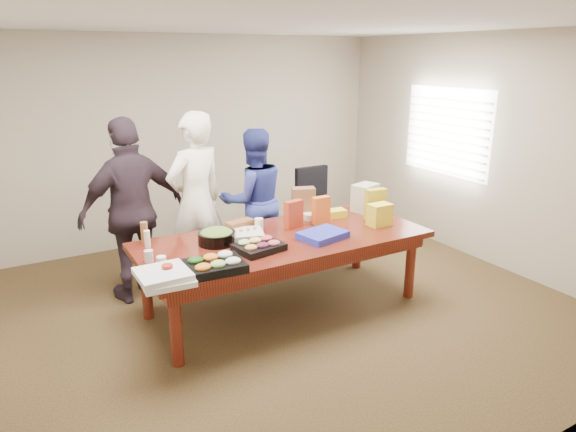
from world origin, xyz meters
TOP-DOWN VIEW (x-y plane):
  - floor at (0.00, 0.00)m, footprint 5.50×5.00m
  - ceiling at (0.00, 0.00)m, footprint 5.50×5.00m
  - wall_back at (0.00, 2.50)m, footprint 5.50×0.04m
  - wall_front at (0.00, -2.50)m, footprint 5.50×0.04m
  - wall_right at (2.75, 0.00)m, footprint 0.04×5.00m
  - window_panel at (2.72, 0.60)m, footprint 0.03×1.40m
  - window_blinds at (2.68, 0.60)m, footprint 0.04×1.36m
  - conference_table at (0.00, 0.00)m, footprint 2.80×1.20m
  - office_chair at (1.06, 0.97)m, footprint 0.55×0.55m
  - person_center at (-0.54, 0.93)m, footprint 0.80×0.64m
  - person_right at (0.20, 1.08)m, footprint 0.87×0.71m
  - person_left at (-1.20, 0.97)m, footprint 1.17×0.67m
  - veggie_tray at (-0.88, -0.41)m, footprint 0.50×0.40m
  - fruit_tray at (-0.37, -0.20)m, footprint 0.46×0.39m
  - sheet_cake at (-0.38, 0.16)m, footprint 0.49×0.42m
  - salad_bowl at (-0.63, 0.16)m, footprint 0.41×0.41m
  - chip_bag_blue at (0.31, -0.21)m, footprint 0.49×0.40m
  - chip_bag_red at (0.22, 0.19)m, footprint 0.21×0.11m
  - chip_bag_yellow at (1.12, -0.00)m, footprint 0.24×0.12m
  - chip_bag_orange at (0.55, 0.18)m, footprint 0.19×0.09m
  - mayo_jar at (-0.14, 0.26)m, footprint 0.11×0.11m
  - mustard_bottle at (0.34, 0.38)m, footprint 0.07×0.07m
  - dressing_bottle at (-1.21, 0.48)m, footprint 0.08×0.08m
  - ranch_bottle at (-1.22, 0.38)m, footprint 0.06×0.06m
  - banana_bunch at (0.78, 0.28)m, footprint 0.27×0.18m
  - bread_loaf at (-0.30, 0.35)m, footprint 0.30×0.18m
  - kraft_bag at (0.51, 0.48)m, footprint 0.28×0.22m
  - red_cup at (-1.26, -0.38)m, footprint 0.09×0.09m
  - clear_cup_a at (-1.25, -0.17)m, footprint 0.08×0.08m
  - clear_cup_b at (-1.30, 0.03)m, footprint 0.08×0.08m
  - pizza_box_lower at (-1.29, -0.44)m, footprint 0.41×0.41m
  - pizza_box_upper at (-1.31, -0.43)m, footprint 0.39×0.39m
  - plate_a at (0.65, 0.38)m, footprint 0.26×0.26m
  - plate_b at (0.71, 0.52)m, footprint 0.23×0.23m
  - dip_bowl_a at (0.52, 0.35)m, footprint 0.17×0.17m
  - dip_bowl_b at (-0.62, 0.28)m, footprint 0.20×0.20m
  - grocery_bag_white at (1.23, 0.31)m, footprint 0.34×0.28m
  - grocery_bag_yellow at (1.03, -0.18)m, footprint 0.23×0.16m

SIDE VIEW (x-z plane):
  - floor at x=0.00m, z-range -0.02..0.00m
  - conference_table at x=0.00m, z-range 0.00..0.75m
  - office_chair at x=1.06m, z-range 0.00..1.06m
  - plate_b at x=0.71m, z-range 0.75..0.76m
  - plate_a at x=0.65m, z-range 0.75..0.76m
  - pizza_box_lower at x=-1.29m, z-range 0.75..0.79m
  - fruit_tray at x=-0.37m, z-range 0.75..0.81m
  - chip_bag_blue at x=0.31m, z-range 0.75..0.81m
  - dip_bowl_a at x=0.52m, z-range 0.75..0.82m
  - dip_bowl_b at x=-0.62m, z-range 0.75..0.82m
  - veggie_tray at x=-0.88m, z-range 0.75..0.82m
  - sheet_cake at x=-0.38m, z-range 0.75..0.82m
  - banana_bunch at x=0.78m, z-range 0.75..0.83m
  - clear_cup_b at x=-1.30m, z-range 0.75..0.85m
  - clear_cup_a at x=-1.25m, z-range 0.75..0.86m
  - salad_bowl at x=-0.63m, z-range 0.75..0.86m
  - bread_loaf at x=-0.30m, z-range 0.75..0.86m
  - red_cup at x=-1.26m, z-range 0.75..0.87m
  - pizza_box_upper at x=-1.31m, z-range 0.79..0.84m
  - mayo_jar at x=-0.14m, z-range 0.75..0.89m
  - mustard_bottle at x=0.34m, z-range 0.75..0.91m
  - person_right at x=0.20m, z-range 0.00..1.66m
  - ranch_bottle at x=-1.22m, z-range 0.75..0.91m
  - dressing_bottle at x=-1.21m, z-range 0.75..0.96m
  - grocery_bag_yellow at x=1.03m, z-range 0.75..0.98m
  - chip_bag_red at x=0.22m, z-range 0.75..1.04m
  - chip_bag_orange at x=0.55m, z-range 0.75..1.04m
  - grocery_bag_white at x=1.23m, z-range 0.75..1.06m
  - kraft_bag at x=0.51m, z-range 0.75..1.07m
  - chip_bag_yellow at x=1.12m, z-range 0.75..1.09m
  - person_left at x=-1.20m, z-range 0.00..1.88m
  - person_center at x=-0.54m, z-range 0.00..1.90m
  - wall_back at x=0.00m, z-range 0.00..2.70m
  - wall_front at x=0.00m, z-range 0.00..2.70m
  - wall_right at x=2.75m, z-range 0.00..2.70m
  - window_panel at x=2.72m, z-range 0.95..2.05m
  - window_blinds at x=2.68m, z-range 1.00..2.00m
  - ceiling at x=0.00m, z-range 2.70..2.72m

